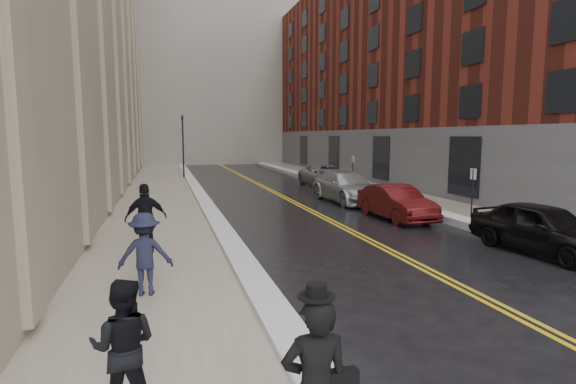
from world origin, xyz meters
TOP-DOWN VIEW (x-y plane):
  - ground at (0.00, 0.00)m, footprint 160.00×160.00m
  - sidewalk_left at (-4.50, 16.00)m, footprint 4.00×64.00m
  - sidewalk_right at (9.00, 16.00)m, footprint 3.00×64.00m
  - lane_stripe_a at (2.38, 16.00)m, footprint 0.12×64.00m
  - lane_stripe_b at (2.62, 16.00)m, footprint 0.12×64.00m
  - snow_ridge_left at (-2.20, 16.00)m, footprint 0.70×60.80m
  - snow_ridge_right at (7.15, 16.00)m, footprint 0.85×60.80m
  - building_right at (17.50, 23.00)m, footprint 14.00×50.00m
  - tower_far_right at (14.00, 66.00)m, footprint 22.00×18.00m
  - traffic_signal at (-2.60, 30.00)m, footprint 0.18×0.15m
  - parking_sign_near at (7.90, 8.00)m, footprint 0.06×0.35m
  - parking_sign_far at (7.90, 20.00)m, footprint 0.06×0.35m
  - car_black at (6.80, 3.31)m, footprint 2.28×4.71m
  - car_maroon at (5.31, 9.51)m, footprint 1.68×4.47m
  - car_silver_near at (5.30, 14.87)m, footprint 2.60×5.71m
  - car_silver_far at (6.80, 22.24)m, footprint 2.72×5.44m
  - pedestrian_a at (-4.69, -1.91)m, footprint 0.93×0.79m
  - pedestrian_b at (-4.60, 2.37)m, footprint 1.19×0.74m
  - pedestrian_c at (-4.70, 6.04)m, footprint 1.25×0.68m

SIDE VIEW (x-z plane):
  - ground at x=0.00m, z-range 0.00..0.00m
  - lane_stripe_a at x=2.38m, z-range 0.00..0.01m
  - lane_stripe_b at x=2.62m, z-range 0.00..0.01m
  - sidewalk_left at x=-4.50m, z-range 0.00..0.15m
  - sidewalk_right at x=9.00m, z-range 0.00..0.15m
  - snow_ridge_left at x=-2.20m, z-range 0.00..0.26m
  - snow_ridge_right at x=7.15m, z-range 0.00..0.30m
  - car_maroon at x=5.31m, z-range 0.00..1.46m
  - car_silver_far at x=6.80m, z-range 0.00..1.48m
  - car_black at x=6.80m, z-range 0.00..1.55m
  - car_silver_near at x=5.30m, z-range 0.00..1.62m
  - pedestrian_a at x=-4.69m, z-range 0.15..1.85m
  - pedestrian_b at x=-4.60m, z-range 0.15..1.93m
  - pedestrian_c at x=-4.70m, z-range 0.15..2.17m
  - parking_sign_near at x=7.90m, z-range 0.24..2.47m
  - parking_sign_far at x=7.90m, z-range 0.24..2.47m
  - traffic_signal at x=-2.60m, z-range 0.48..5.68m
  - building_right at x=17.50m, z-range 0.00..18.00m
  - tower_far_right at x=14.00m, z-range 0.00..44.00m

